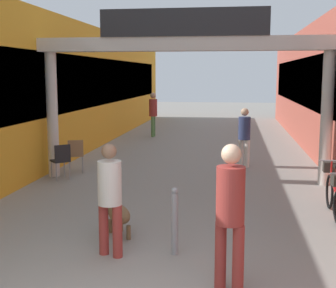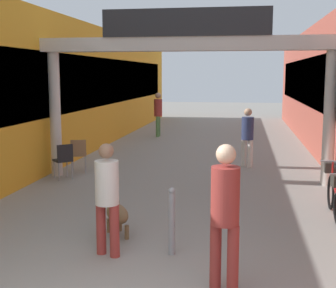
% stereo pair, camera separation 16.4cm
% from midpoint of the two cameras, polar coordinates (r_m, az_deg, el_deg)
% --- Properties ---
extents(storefront_left, '(3.00, 26.00, 4.23)m').
position_cam_midpoint_polar(storefront_left, '(16.55, -13.60, 6.61)').
color(storefront_left, gold).
rests_on(storefront_left, ground_plane).
extents(arcade_sign_gateway, '(7.40, 0.47, 4.11)m').
position_cam_midpoint_polar(arcade_sign_gateway, '(11.30, 2.64, 10.06)').
color(arcade_sign_gateway, beige).
rests_on(arcade_sign_gateway, ground_plane).
extents(pedestrian_with_dog, '(0.44, 0.44, 1.63)m').
position_cam_midpoint_polar(pedestrian_with_dog, '(6.71, -6.75, -5.89)').
color(pedestrian_with_dog, '#99332D').
rests_on(pedestrian_with_dog, ground_plane).
extents(pedestrian_companion, '(0.46, 0.46, 1.79)m').
position_cam_midpoint_polar(pedestrian_companion, '(5.59, 7.81, -7.73)').
color(pedestrian_companion, '#99332D').
rests_on(pedestrian_companion, ground_plane).
extents(pedestrian_carrying_crate, '(0.48, 0.48, 1.66)m').
position_cam_midpoint_polar(pedestrian_carrying_crate, '(13.33, 10.01, 1.26)').
color(pedestrian_carrying_crate, silver).
rests_on(pedestrian_carrying_crate, ground_plane).
extents(pedestrian_elderly_walking, '(0.35, 0.38, 1.84)m').
position_cam_midpoint_polar(pedestrian_elderly_walking, '(19.59, -0.98, 4.02)').
color(pedestrian_elderly_walking, '#4C7F47').
rests_on(pedestrian_elderly_walking, ground_plane).
extents(dog_on_leash, '(0.64, 0.82, 0.59)m').
position_cam_midpoint_polar(dog_on_leash, '(7.71, -5.70, -8.30)').
color(dog_on_leash, brown).
rests_on(dog_on_leash, ground_plane).
extents(bicycle_red_third, '(0.46, 1.69, 0.98)m').
position_cam_midpoint_polar(bicycle_red_third, '(9.23, 20.09, -5.54)').
color(bicycle_red_third, black).
rests_on(bicycle_red_third, ground_plane).
extents(bollard_post_metal, '(0.10, 0.10, 1.00)m').
position_cam_midpoint_polar(bollard_post_metal, '(6.81, 1.16, -9.32)').
color(bollard_post_metal, gray).
rests_on(bollard_post_metal, ground_plane).
extents(cafe_chair_black_nearer, '(0.56, 0.56, 0.89)m').
position_cam_midpoint_polar(cafe_chair_black_nearer, '(11.84, -12.20, -1.69)').
color(cafe_chair_black_nearer, gray).
rests_on(cafe_chair_black_nearer, ground_plane).
extents(cafe_chair_wood_farther, '(0.50, 0.50, 0.89)m').
position_cam_midpoint_polar(cafe_chair_wood_farther, '(12.59, -10.47, -1.04)').
color(cafe_chair_wood_farther, gray).
rests_on(cafe_chair_wood_farther, ground_plane).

